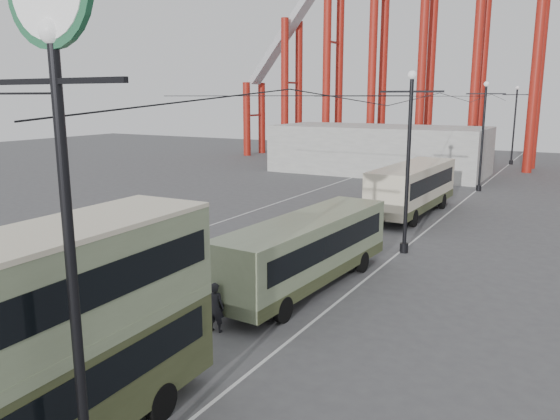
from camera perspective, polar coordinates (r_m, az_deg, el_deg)
The scene contains 11 objects.
ground at distance 18.27m, azimuth -24.03°, elevation -15.46°, with size 160.00×160.00×0.00m, color #48484B.
road_markings at distance 33.38m, azimuth 2.99°, elevation -2.21°, with size 12.52×120.00×0.01m.
lamp_post_near at distance 10.12m, azimuth -22.17°, elevation 9.87°, with size 3.20×0.44×10.80m.
lamp_post_mid at distance 28.66m, azimuth 13.23°, elevation 4.69°, with size 3.20×0.44×9.32m.
lamp_post_far at distance 50.08m, azimuth 20.40°, elevation 7.16°, with size 3.20×0.44×9.32m.
lamp_post_distant at distance 71.86m, azimuth 23.28°, elevation 8.12°, with size 3.20×0.44×9.32m.
fairground_shed at distance 59.88m, azimuth 10.30°, elevation 6.24°, with size 22.00×10.00×5.00m, color #9A9A95.
double_decker_bus at distance 12.87m, azimuth -24.80°, elevation -12.71°, with size 2.79×9.89×5.27m.
single_decker_green at distance 23.17m, azimuth 2.82°, elevation -4.09°, with size 3.12×10.95×3.06m.
single_decker_cream at distance 38.74m, azimuth 13.71°, elevation 2.36°, with size 3.21×11.24×3.47m.
pedestrian at distance 19.33m, azimuth -6.79°, elevation -10.05°, with size 0.65×0.43×1.79m, color black.
Camera 1 is at (13.49, -9.34, 8.04)m, focal length 35.00 mm.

